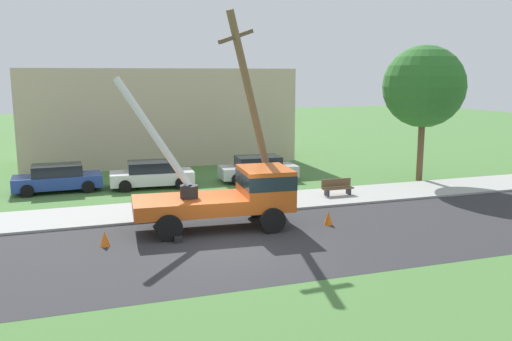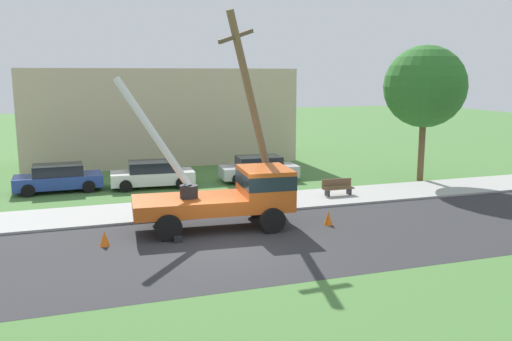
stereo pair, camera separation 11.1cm
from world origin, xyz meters
name	(u,v)px [view 2 (the right image)]	position (x,y,z in m)	size (l,w,h in m)	color
ground_plane	(174,182)	(0.00, 12.00, 0.00)	(120.00, 120.00, 0.00)	#477538
road_asphalt	(232,246)	(0.00, 0.00, 0.00)	(80.00, 7.94, 0.01)	#2B2B2D
sidewalk_strip	(197,207)	(0.00, 5.69, 0.05)	(80.00, 3.44, 0.10)	#9E9E99
utility_truck	(234,193)	(0.76, 2.32, 1.41)	(6.74, 3.22, 5.98)	#C65119
leaning_utility_pole	(254,112)	(2.23, 4.20, 4.46)	(3.20, 1.51, 8.70)	brown
traffic_cone_ahead	(328,218)	(4.49, 1.36, 0.28)	(0.36, 0.36, 0.56)	orange
traffic_cone_behind	(105,238)	(-4.31, 1.42, 0.28)	(0.36, 0.36, 0.56)	orange
traffic_cone_curbside	(272,208)	(2.91, 3.72, 0.28)	(0.36, 0.36, 0.56)	orange
parked_sedan_blue	(58,178)	(-6.10, 11.55, 0.71)	(4.46, 2.11, 1.42)	#263F99
parked_sedan_white	(153,174)	(-1.30, 11.02, 0.71)	(4.50, 2.19, 1.42)	silver
parked_sedan_silver	(259,168)	(4.74, 10.90, 0.71)	(4.50, 2.18, 1.42)	#B7B7BF
park_bench	(338,188)	(7.14, 5.75, 0.46)	(1.60, 0.45, 0.90)	brown
roadside_tree_near	(425,87)	(13.55, 7.99, 5.34)	(4.58, 4.58, 7.65)	brown
lowrise_building_backdrop	(160,115)	(0.52, 19.89, 3.20)	(18.00, 6.00, 6.40)	#C6B293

